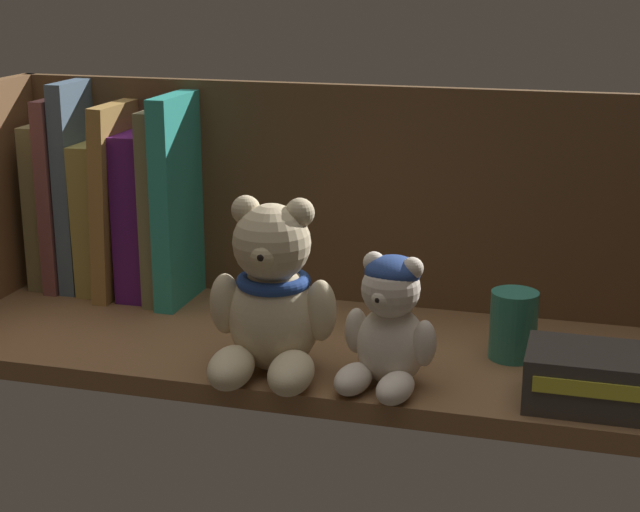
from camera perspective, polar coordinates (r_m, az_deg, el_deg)
shelf_board at (r=102.80cm, az=0.44°, el=-5.45°), size 79.22×26.30×2.00cm
shelf_back_panel at (r=111.83cm, az=2.30°, el=2.92°), size 81.62×1.20×26.43cm
book_0 at (r=123.35cm, az=-15.00°, el=2.88°), size 2.28×9.07×19.21cm
book_1 at (r=121.93cm, az=-14.17°, el=3.54°), size 1.67×10.83×22.33cm
book_2 at (r=120.76cm, az=-13.37°, el=3.94°), size 1.93×10.02×24.23cm
book_3 at (r=120.23cm, az=-12.11°, el=2.30°), size 3.36×10.47×17.46cm
book_4 at (r=118.48cm, az=-11.02°, el=3.31°), size 2.57×13.91×22.13cm
book_5 at (r=117.62cm, az=-9.73°, el=2.49°), size 3.48×11.70×18.92cm
book_6 at (r=116.16cm, az=-8.53°, el=3.09°), size 1.64×13.44×21.75cm
book_7 at (r=115.14cm, az=-7.58°, el=3.42°), size 2.22×14.98×23.37cm
teddy_bear_larger at (r=92.98cm, az=-2.76°, el=-2.52°), size 12.24×12.45×16.74cm
teddy_bear_smaller at (r=90.57cm, az=3.93°, el=-3.94°), size 9.29×9.59×12.31cm
pillar_candle at (r=99.29cm, az=10.89°, el=-3.86°), size 4.60×4.60×6.76cm
small_product_box at (r=90.99cm, az=15.09°, el=-6.68°), size 11.19×8.08×4.92cm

